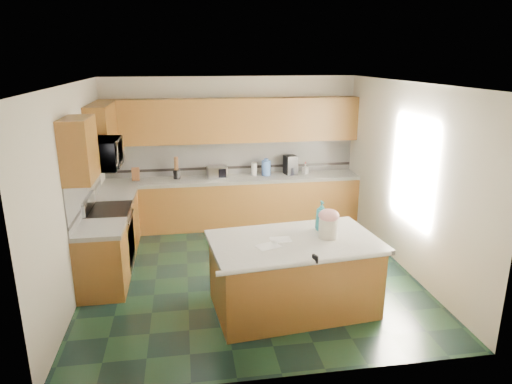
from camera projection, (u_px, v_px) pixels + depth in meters
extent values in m
plane|color=black|center=(250.00, 272.00, 6.67)|extent=(4.60, 4.60, 0.00)
plane|color=white|center=(249.00, 83.00, 5.90)|extent=(4.60, 4.60, 0.00)
cube|color=silver|center=(232.00, 151.00, 8.48)|extent=(4.60, 0.04, 2.70)
cube|color=silver|center=(286.00, 252.00, 4.09)|extent=(4.60, 0.04, 2.70)
cube|color=silver|center=(73.00, 191.00, 5.94)|extent=(0.04, 4.60, 2.70)
cube|color=silver|center=(407.00, 177.00, 6.63)|extent=(0.04, 4.60, 2.70)
cube|color=#50300F|center=(234.00, 203.00, 8.44)|extent=(4.60, 0.60, 0.86)
cube|color=white|center=(234.00, 179.00, 8.31)|extent=(4.60, 0.64, 0.06)
cube|color=#50300F|center=(232.00, 120.00, 8.14)|extent=(4.60, 0.33, 0.78)
cube|color=silver|center=(232.00, 157.00, 8.48)|extent=(4.60, 0.02, 0.63)
cube|color=black|center=(232.00, 167.00, 8.53)|extent=(4.60, 0.01, 0.05)
cube|color=#50300F|center=(118.00, 222.00, 7.47)|extent=(0.60, 0.82, 0.86)
cube|color=white|center=(115.00, 195.00, 7.34)|extent=(0.64, 0.82, 0.06)
cube|color=#50300F|center=(102.00, 262.00, 6.02)|extent=(0.60, 0.72, 0.86)
cube|color=white|center=(99.00, 229.00, 5.89)|extent=(0.64, 0.72, 0.06)
cube|color=silver|center=(85.00, 188.00, 6.50)|extent=(0.02, 2.30, 0.63)
cube|color=black|center=(87.00, 201.00, 6.55)|extent=(0.01, 2.30, 0.05)
cube|color=#50300F|center=(102.00, 129.00, 7.15)|extent=(0.33, 1.09, 0.78)
cube|color=#50300F|center=(79.00, 150.00, 5.57)|extent=(0.33, 0.72, 0.78)
cube|color=#B7B7BC|center=(111.00, 240.00, 6.72)|extent=(0.60, 0.76, 0.88)
cube|color=black|center=(131.00, 241.00, 6.77)|extent=(0.02, 0.68, 0.55)
cube|color=black|center=(108.00, 210.00, 6.59)|extent=(0.62, 0.78, 0.04)
cylinder|color=#B7B7BC|center=(131.00, 217.00, 6.67)|extent=(0.02, 0.66, 0.02)
cube|color=#B7B7BC|center=(88.00, 203.00, 6.51)|extent=(0.06, 0.76, 0.18)
imported|color=#B7B7BC|center=(102.00, 154.00, 6.35)|extent=(0.50, 0.73, 0.41)
cube|color=#50300F|center=(294.00, 277.00, 5.62)|extent=(2.01, 1.28, 0.86)
cube|color=white|center=(294.00, 242.00, 5.48)|extent=(2.12, 1.39, 0.06)
cylinder|color=white|center=(307.00, 263.00, 4.92)|extent=(2.00, 0.27, 0.06)
cylinder|color=beige|center=(328.00, 228.00, 5.51)|extent=(0.30, 0.30, 0.24)
ellipsoid|color=pink|center=(329.00, 216.00, 5.47)|extent=(0.25, 0.25, 0.16)
cylinder|color=tan|center=(329.00, 211.00, 5.45)|extent=(0.08, 0.03, 0.03)
sphere|color=tan|center=(326.00, 212.00, 5.45)|extent=(0.04, 0.04, 0.04)
sphere|color=tan|center=(332.00, 211.00, 5.46)|extent=(0.04, 0.04, 0.04)
imported|color=teal|center=(321.00, 216.00, 5.73)|extent=(0.15, 0.15, 0.38)
cube|color=white|center=(268.00, 246.00, 5.29)|extent=(0.32, 0.28, 0.00)
cube|color=white|center=(281.00, 239.00, 5.48)|extent=(0.25, 0.19, 0.00)
cube|color=black|center=(315.00, 258.00, 4.94)|extent=(0.05, 0.09, 0.08)
cylinder|color=black|center=(316.00, 262.00, 4.90)|extent=(0.01, 0.06, 0.01)
cube|color=#472814|center=(136.00, 174.00, 8.05)|extent=(0.13, 0.17, 0.26)
cylinder|color=black|center=(177.00, 174.00, 8.20)|extent=(0.13, 0.13, 0.16)
cylinder|color=#472814|center=(176.00, 163.00, 8.14)|extent=(0.08, 0.08, 0.24)
cube|color=#B7B7BC|center=(217.00, 172.00, 8.27)|extent=(0.37, 0.27, 0.20)
cube|color=black|center=(218.00, 173.00, 8.17)|extent=(0.31, 0.01, 0.16)
cylinder|color=white|center=(254.00, 169.00, 8.42)|extent=(0.11, 0.11, 0.24)
cylinder|color=#B7B7BC|center=(254.00, 175.00, 8.45)|extent=(0.16, 0.16, 0.01)
cylinder|color=#4972BE|center=(266.00, 168.00, 8.41)|extent=(0.17, 0.17, 0.28)
cylinder|color=#4972BE|center=(266.00, 160.00, 8.36)|extent=(0.08, 0.08, 0.04)
cube|color=black|center=(290.00, 165.00, 8.49)|extent=(0.25, 0.27, 0.35)
cylinder|color=black|center=(291.00, 171.00, 8.47)|extent=(0.15, 0.15, 0.15)
imported|color=white|center=(305.00, 169.00, 8.52)|extent=(0.12, 0.12, 0.20)
cylinder|color=red|center=(306.00, 163.00, 8.49)|extent=(0.02, 0.02, 0.03)
cube|color=white|center=(413.00, 170.00, 6.39)|extent=(0.02, 1.40, 1.10)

